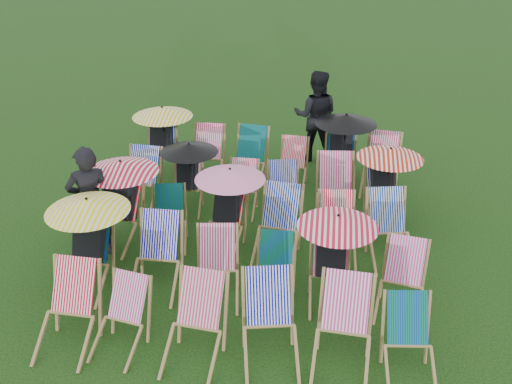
# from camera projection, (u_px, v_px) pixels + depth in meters

# --- Properties ---
(ground) EXTENTS (100.00, 100.00, 0.00)m
(ground) POSITION_uv_depth(u_px,v_px,m) (252.00, 251.00, 8.64)
(ground) COLOR black
(ground) RESTS_ON ground
(deckchair_0) EXTENTS (0.68, 0.92, 0.97)m
(deckchair_0) POSITION_uv_depth(u_px,v_px,m) (66.00, 312.00, 6.65)
(deckchair_0) COLOR olive
(deckchair_0) RESTS_ON ground
(deckchair_1) EXTENTS (0.70, 0.86, 0.83)m
(deckchair_1) POSITION_uv_depth(u_px,v_px,m) (120.00, 319.00, 6.63)
(deckchair_1) COLOR olive
(deckchair_1) RESTS_ON ground
(deckchair_2) EXTENTS (0.74, 0.95, 0.96)m
(deckchair_2) POSITION_uv_depth(u_px,v_px,m) (194.00, 325.00, 6.44)
(deckchair_2) COLOR olive
(deckchair_2) RESTS_ON ground
(deckchair_3) EXTENTS (0.81, 1.01, 0.98)m
(deckchair_3) POSITION_uv_depth(u_px,v_px,m) (270.00, 324.00, 6.44)
(deckchair_3) COLOR olive
(deckchair_3) RESTS_ON ground
(deckchair_4) EXTENTS (0.73, 0.97, 1.00)m
(deckchair_4) POSITION_uv_depth(u_px,v_px,m) (343.00, 330.00, 6.34)
(deckchair_4) COLOR olive
(deckchair_4) RESTS_ON ground
(deckchair_5) EXTENTS (0.65, 0.85, 0.87)m
(deckchair_5) POSITION_uv_depth(u_px,v_px,m) (410.00, 344.00, 6.24)
(deckchair_5) COLOR olive
(deckchair_5) RESTS_ON ground
(deckchair_6) EXTENTS (1.10, 1.16, 1.31)m
(deckchair_6) POSITION_uv_depth(u_px,v_px,m) (86.00, 243.00, 7.57)
(deckchair_6) COLOR olive
(deckchair_6) RESTS_ON ground
(deckchair_7) EXTENTS (0.65, 0.91, 0.98)m
(deckchair_7) POSITION_uv_depth(u_px,v_px,m) (156.00, 257.00, 7.64)
(deckchair_7) COLOR olive
(deckchair_7) RESTS_ON ground
(deckchair_8) EXTENTS (0.71, 0.90, 0.90)m
(deckchair_8) POSITION_uv_depth(u_px,v_px,m) (217.00, 268.00, 7.47)
(deckchair_8) COLOR olive
(deckchair_8) RESTS_ON ground
(deckchair_9) EXTENTS (0.56, 0.79, 0.85)m
(deckchair_9) POSITION_uv_depth(u_px,v_px,m) (274.00, 273.00, 7.43)
(deckchair_9) COLOR olive
(deckchair_9) RESTS_ON ground
(deckchair_10) EXTENTS (1.04, 1.09, 1.23)m
(deckchair_10) POSITION_uv_depth(u_px,v_px,m) (333.00, 258.00, 7.32)
(deckchair_10) COLOR olive
(deckchair_10) RESTS_ON ground
(deckchair_11) EXTENTS (0.74, 0.92, 0.89)m
(deckchair_11) POSITION_uv_depth(u_px,v_px,m) (402.00, 281.00, 7.23)
(deckchair_11) COLOR olive
(deckchair_11) RESTS_ON ground
(deckchair_12) EXTENTS (1.12, 1.19, 1.33)m
(deckchair_12) POSITION_uv_depth(u_px,v_px,m) (118.00, 201.00, 8.58)
(deckchair_12) COLOR olive
(deckchair_12) RESTS_ON ground
(deckchair_13) EXTENTS (0.69, 0.86, 0.84)m
(deckchair_13) POSITION_uv_depth(u_px,v_px,m) (169.00, 219.00, 8.66)
(deckchair_13) COLOR olive
(deckchair_13) RESTS_ON ground
(deckchair_14) EXTENTS (1.05, 1.12, 1.24)m
(deckchair_14) POSITION_uv_depth(u_px,v_px,m) (226.00, 207.00, 8.52)
(deckchair_14) COLOR olive
(deckchair_14) RESTS_ON ground
(deckchair_15) EXTENTS (0.76, 0.98, 0.99)m
(deckchair_15) POSITION_uv_depth(u_px,v_px,m) (278.00, 225.00, 8.36)
(deckchair_15) COLOR olive
(deckchair_15) RESTS_ON ground
(deckchair_16) EXTENTS (0.66, 0.87, 0.90)m
(deckchair_16) POSITION_uv_depth(u_px,v_px,m) (337.00, 229.00, 8.35)
(deckchair_16) COLOR olive
(deckchair_16) RESTS_ON ground
(deckchair_17) EXTENTS (0.81, 1.00, 0.98)m
(deckchair_17) POSITION_uv_depth(u_px,v_px,m) (391.00, 230.00, 8.25)
(deckchair_17) COLOR olive
(deckchair_17) RESTS_ON ground
(deckchair_18) EXTENTS (0.72, 0.95, 0.98)m
(deckchair_18) POSITION_uv_depth(u_px,v_px,m) (139.00, 181.00, 9.65)
(deckchair_18) COLOR olive
(deckchair_18) RESTS_ON ground
(deckchair_19) EXTENTS (0.97, 1.02, 1.15)m
(deckchair_19) POSITION_uv_depth(u_px,v_px,m) (187.00, 175.00, 9.58)
(deckchair_19) COLOR olive
(deckchair_19) RESTS_ON ground
(deckchair_20) EXTENTS (0.56, 0.77, 0.82)m
(deckchair_20) POSITION_uv_depth(u_px,v_px,m) (241.00, 189.00, 9.57)
(deckchair_20) COLOR olive
(deckchair_20) RESTS_ON ground
(deckchair_21) EXTENTS (0.70, 0.88, 0.86)m
(deckchair_21) POSITION_uv_depth(u_px,v_px,m) (285.00, 193.00, 9.40)
(deckchair_21) COLOR olive
(deckchair_21) RESTS_ON ground
(deckchair_22) EXTENTS (0.75, 0.99, 1.01)m
(deckchair_22) POSITION_uv_depth(u_px,v_px,m) (336.00, 190.00, 9.33)
(deckchair_22) COLOR olive
(deckchair_22) RESTS_ON ground
(deckchair_23) EXTENTS (1.06, 1.15, 1.26)m
(deckchair_23) POSITION_uv_depth(u_px,v_px,m) (386.00, 185.00, 9.14)
(deckchair_23) COLOR olive
(deckchair_23) RESTS_ON ground
(deckchair_24) EXTENTS (1.12, 1.20, 1.32)m
(deckchair_24) POSITION_uv_depth(u_px,v_px,m) (161.00, 141.00, 10.68)
(deckchair_24) COLOR olive
(deckchair_24) RESTS_ON ground
(deckchair_25) EXTENTS (0.65, 0.90, 0.97)m
(deckchair_25) POSITION_uv_depth(u_px,v_px,m) (206.00, 156.00, 10.61)
(deckchair_25) COLOR olive
(deckchair_25) RESTS_ON ground
(deckchair_26) EXTENTS (0.78, 0.99, 0.99)m
(deckchair_26) POSITION_uv_depth(u_px,v_px,m) (248.00, 158.00, 10.48)
(deckchair_26) COLOR olive
(deckchair_26) RESTS_ON ground
(deckchair_27) EXTENTS (0.61, 0.81, 0.84)m
(deckchair_27) POSITION_uv_depth(u_px,v_px,m) (292.00, 164.00, 10.42)
(deckchair_27) COLOR olive
(deckchair_27) RESTS_ON ground
(deckchair_28) EXTENTS (1.11, 1.15, 1.32)m
(deckchair_28) POSITION_uv_depth(u_px,v_px,m) (342.00, 149.00, 10.35)
(deckchair_28) COLOR olive
(deckchair_28) RESTS_ON ground
(deckchair_29) EXTENTS (0.80, 1.01, 1.00)m
(deckchair_29) POSITION_uv_depth(u_px,v_px,m) (381.00, 165.00, 10.20)
(deckchair_29) COLOR olive
(deckchair_29) RESTS_ON ground
(person_left) EXTENTS (0.76, 0.66, 1.74)m
(person_left) POSITION_uv_depth(u_px,v_px,m) (91.00, 203.00, 8.19)
(person_left) COLOR black
(person_left) RESTS_ON ground
(person_rear) EXTENTS (0.91, 0.72, 1.82)m
(person_rear) POSITION_uv_depth(u_px,v_px,m) (316.00, 116.00, 11.28)
(person_rear) COLOR black
(person_rear) RESTS_ON ground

